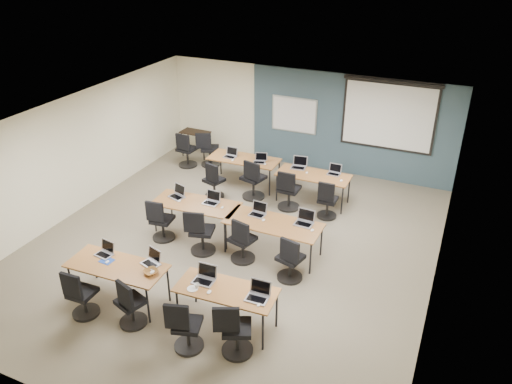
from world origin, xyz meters
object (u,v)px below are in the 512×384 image
at_px(laptop_5, 212,200).
at_px(spare_chair_a, 209,152).
at_px(training_table_back_right, 313,176).
at_px(task_chair_10, 288,193).
at_px(laptop_0, 105,251).
at_px(task_chair_11, 327,203).
at_px(training_table_front_left, 117,267).
at_px(laptop_1, 152,260).
at_px(laptop_11, 334,172).
at_px(task_chair_7, 290,262).
at_px(laptop_6, 258,212).
at_px(training_table_back_left, 244,160).
at_px(task_chair_0, 81,297).
at_px(task_chair_2, 185,330).
at_px(laptop_8, 231,155).
at_px(training_table_mid_right, 273,225).
at_px(task_chair_1, 130,307).
at_px(training_table_front_right, 226,292).
at_px(task_chair_9, 253,182).
at_px(training_table_mid_left, 196,205).
at_px(laptop_3, 258,294).
at_px(task_chair_4, 161,223).
at_px(laptop_4, 178,194).
at_px(laptop_10, 299,165).
at_px(laptop_2, 205,277).
at_px(laptop_9, 260,160).
at_px(spare_chair_b, 186,153).
at_px(utility_table, 195,135).
at_px(projector_screen, 389,112).
at_px(task_chair_3, 234,333).
at_px(task_chair_5, 200,235).
at_px(laptop_7, 305,220).
at_px(whiteboard, 294,115).

distance_m(laptop_5, spare_chair_a, 3.57).
xyz_separation_m(training_table_back_right, task_chair_10, (-0.41, -0.57, -0.27)).
relative_size(laptop_0, task_chair_11, 0.32).
xyz_separation_m(training_table_front_left, laptop_1, (0.53, 0.30, 0.11)).
bearing_deg(laptop_11, laptop_1, -109.40).
distance_m(laptop_1, task_chair_7, 2.51).
xyz_separation_m(laptop_6, task_chair_11, (0.98, 1.66, -0.40)).
xyz_separation_m(training_table_back_left, task_chair_0, (-0.36, -5.69, -0.30)).
bearing_deg(task_chair_2, training_table_back_left, 89.76).
bearing_deg(task_chair_10, spare_chair_a, 154.53).
bearing_deg(laptop_11, laptop_8, -176.28).
height_order(training_table_mid_right, task_chair_1, task_chair_1).
relative_size(training_table_front_right, task_chair_9, 1.60).
relative_size(training_table_mid_left, laptop_3, 5.31).
distance_m(laptop_0, task_chair_4, 1.80).
xyz_separation_m(training_table_front_right, laptop_6, (-0.51, 2.42, 0.11)).
relative_size(laptop_4, spare_chair_a, 0.33).
bearing_deg(task_chair_11, laptop_4, -150.80).
distance_m(task_chair_4, task_chair_7, 2.99).
distance_m(laptop_5, laptop_10, 2.68).
bearing_deg(task_chair_1, task_chair_10, 97.31).
bearing_deg(laptop_5, task_chair_11, 39.28).
bearing_deg(laptop_2, laptop_10, 89.27).
distance_m(task_chair_4, laptop_11, 4.26).
distance_m(laptop_2, laptop_9, 4.89).
bearing_deg(training_table_front_left, laptop_2, 6.44).
relative_size(training_table_back_left, spare_chair_b, 1.80).
xyz_separation_m(training_table_mid_left, laptop_3, (2.45, -2.29, 0.11)).
relative_size(task_chair_11, utility_table, 1.14).
height_order(projector_screen, spare_chair_a, projector_screen).
bearing_deg(utility_table, laptop_10, -15.41).
height_order(laptop_3, task_chair_9, task_chair_9).
distance_m(task_chair_3, laptop_5, 3.64).
distance_m(training_table_front_left, task_chair_5, 1.97).
xyz_separation_m(task_chair_4, laptop_10, (1.94, 3.16, 0.40)).
relative_size(laptop_3, task_chair_7, 0.36).
relative_size(task_chair_3, spare_chair_b, 0.97).
distance_m(task_chair_2, task_chair_10, 4.87).
bearing_deg(projector_screen, task_chair_0, -115.67).
relative_size(training_table_mid_left, laptop_7, 5.20).
relative_size(task_chair_5, laptop_11, 3.32).
bearing_deg(laptop_3, laptop_2, 175.98).
distance_m(training_table_front_right, laptop_4, 3.43).
xyz_separation_m(projector_screen, laptop_4, (-3.64, -4.17, -1.09)).
relative_size(laptop_3, task_chair_9, 0.34).
xyz_separation_m(whiteboard, laptop_8, (-1.06, -1.77, -0.66)).
relative_size(laptop_3, spare_chair_a, 0.35).
height_order(laptop_8, task_chair_9, task_chair_9).
bearing_deg(laptop_6, spare_chair_a, 136.48).
relative_size(laptop_0, laptop_9, 1.01).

